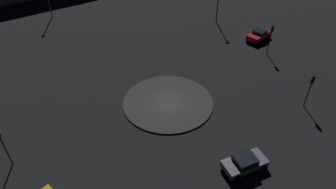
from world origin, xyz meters
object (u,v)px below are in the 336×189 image
traffic_light_north (1,140)px  car_red (259,35)px  traffic_light_south (271,34)px  traffic_light_southwest (311,85)px  car_grey (245,162)px

traffic_light_north → car_red: bearing=8.7°
car_red → traffic_light_south: (-3.02, 3.03, 2.27)m
traffic_light_south → traffic_light_southwest: (-8.28, 7.26, -0.20)m
traffic_light_north → traffic_light_south: bearing=2.9°
car_grey → car_red: (10.94, -21.92, 0.03)m
traffic_light_south → traffic_light_north: size_ratio=0.98×
car_grey → traffic_light_south: 20.61m
traffic_light_southwest → traffic_light_south: bearing=-81.5°
car_grey → traffic_light_southwest: 11.82m
car_grey → traffic_light_north: 20.37m
car_grey → traffic_light_southwest: bearing=-157.8°
car_red → traffic_light_north: traffic_light_north is taller
traffic_light_south → traffic_light_southwest: size_ratio=1.08×
traffic_light_south → traffic_light_north: 33.07m
car_red → traffic_light_southwest: size_ratio=1.00×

